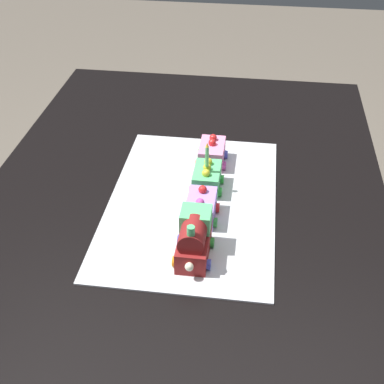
# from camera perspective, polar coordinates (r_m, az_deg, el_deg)

# --- Properties ---
(ground_plane) EXTENTS (8.00, 8.00, 0.00)m
(ground_plane) POSITION_cam_1_polar(r_m,az_deg,el_deg) (1.87, -0.67, -18.67)
(ground_plane) COLOR #6B6054
(dining_table) EXTENTS (1.40, 1.00, 0.74)m
(dining_table) POSITION_cam_1_polar(r_m,az_deg,el_deg) (1.40, -0.85, -3.55)
(dining_table) COLOR black
(dining_table) RESTS_ON ground
(cake_board) EXTENTS (0.60, 0.40, 0.00)m
(cake_board) POSITION_cam_1_polar(r_m,az_deg,el_deg) (1.29, 0.00, -1.15)
(cake_board) COLOR silver
(cake_board) RESTS_ON dining_table
(cake_locomotive) EXTENTS (0.14, 0.08, 0.12)m
(cake_locomotive) POSITION_cam_1_polar(r_m,az_deg,el_deg) (1.12, 0.20, -4.97)
(cake_locomotive) COLOR maroon
(cake_locomotive) RESTS_ON cake_board
(cake_car_flatbed_lavender) EXTENTS (0.10, 0.08, 0.07)m
(cake_car_flatbed_lavender) POSITION_cam_1_polar(r_m,az_deg,el_deg) (1.23, 0.99, -1.67)
(cake_car_flatbed_lavender) COLOR #AD84E0
(cake_car_flatbed_lavender) RESTS_ON cake_board
(cake_car_caboose_mint_green) EXTENTS (0.10, 0.08, 0.07)m
(cake_car_caboose_mint_green) POSITION_cam_1_polar(r_m,az_deg,el_deg) (1.32, 1.60, 1.47)
(cake_car_caboose_mint_green) COLOR #59CC7A
(cake_car_caboose_mint_green) RESTS_ON cake_board
(cake_car_gondola_bubblegum) EXTENTS (0.10, 0.08, 0.07)m
(cake_car_gondola_bubblegum) POSITION_cam_1_polar(r_m,az_deg,el_deg) (1.42, 2.14, 4.15)
(cake_car_gondola_bubblegum) COLOR pink
(cake_car_gondola_bubblegum) RESTS_ON cake_board
(birthday_candle) EXTENTS (0.01, 0.01, 0.07)m
(birthday_candle) POSITION_cam_1_polar(r_m,az_deg,el_deg) (1.27, 1.61, 3.98)
(birthday_candle) COLOR #66D872
(birthday_candle) RESTS_ON cake_car_caboose_mint_green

